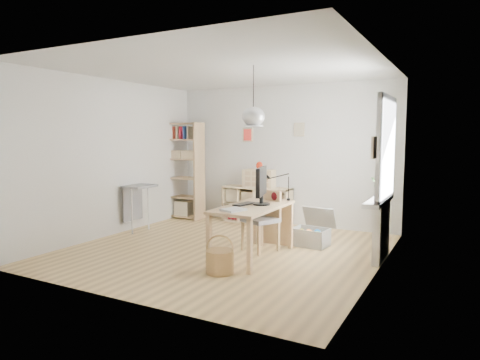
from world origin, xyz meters
The scene contains 20 objects.
ground centered at (0.00, 0.00, 0.00)m, with size 4.50×4.50×0.00m, color tan.
room_shell centered at (0.55, -0.15, 2.00)m, with size 4.50×4.50×4.50m.
window_unit centered at (2.23, 0.60, 1.55)m, with size 0.07×1.16×1.46m.
radiator centered at (2.19, 0.60, 0.40)m, with size 0.10×0.80×0.80m, color white.
windowsill centered at (2.14, 0.60, 0.83)m, with size 0.22×1.20×0.06m, color silver.
desk centered at (0.55, -0.15, 0.66)m, with size 0.70×1.50×0.75m.
cube_shelf centered at (-0.47, 2.08, 0.30)m, with size 1.40×0.38×0.72m.
tall_bookshelf centered at (-2.04, 1.80, 1.09)m, with size 0.80×0.38×2.00m.
side_table centered at (-2.04, 0.35, 0.67)m, with size 0.40×0.55×0.85m.
chair centered at (0.52, 0.26, 0.52)m, with size 0.59×0.59×0.91m.
wicker_basket centered at (0.50, -0.98, 0.16)m, with size 0.36×0.36×0.50m.
storage_chest centered at (1.08, 0.90, 0.19)m, with size 0.61×0.67×0.58m.
monitor centered at (0.63, -0.04, 1.05)m, with size 0.25×0.61×0.54m.
keyboard centered at (0.40, -0.14, 0.76)m, with size 0.14×0.38×0.02m, color black.
task_lamp centered at (0.64, 0.47, 1.02)m, with size 0.37×0.14×0.39m.
yarn_ball centered at (0.68, 0.38, 0.83)m, with size 0.15×0.15×0.15m, color #47090C.
paper_tray centered at (0.51, -0.66, 0.76)m, with size 0.23×0.29×0.03m, color silver.
drawer_chest centered at (-0.40, 2.04, 0.90)m, with size 0.61×0.28×0.35m, color beige.
red_vase centered at (-0.40, 2.04, 1.15)m, with size 0.13×0.13×0.16m, color #A3210D.
potted_plant centered at (2.12, 0.95, 1.03)m, with size 0.31×0.27×0.35m, color #306D29.
Camera 1 is at (3.21, -5.52, 1.74)m, focal length 32.00 mm.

